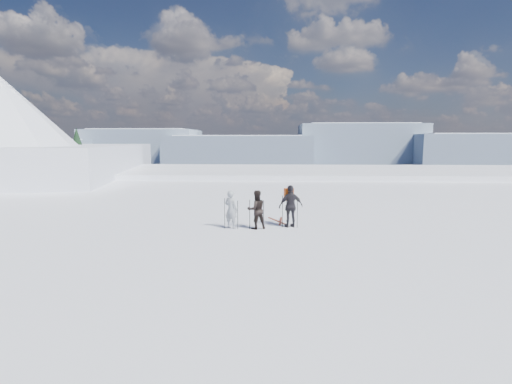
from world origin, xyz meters
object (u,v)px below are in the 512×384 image
(skier_pack, at_px, (291,206))
(skis_loose, at_px, (279,221))
(skier_dark, at_px, (256,210))
(skier_grey, at_px, (231,209))

(skier_pack, relative_size, skis_loose, 1.01)
(skier_pack, xyz_separation_m, skis_loose, (-0.46, 1.16, -0.85))
(skier_dark, xyz_separation_m, skier_pack, (1.38, 0.37, 0.08))
(skier_dark, bearing_deg, skier_pack, 174.02)
(skier_grey, bearing_deg, skier_dark, -153.88)
(skier_grey, relative_size, skis_loose, 0.90)
(skis_loose, bearing_deg, skier_grey, -142.40)
(skier_grey, bearing_deg, skis_loose, -114.11)
(skier_pack, bearing_deg, skis_loose, -86.16)
(skier_dark, bearing_deg, skier_grey, -23.13)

